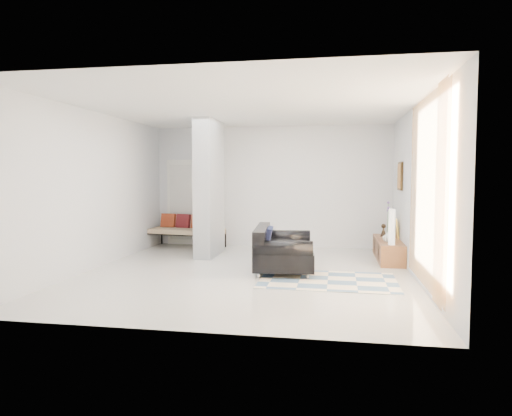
# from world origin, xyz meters

# --- Properties ---
(floor) EXTENTS (6.00, 6.00, 0.00)m
(floor) POSITION_xyz_m (0.00, 0.00, 0.00)
(floor) COLOR silver
(floor) RESTS_ON ground
(ceiling) EXTENTS (6.00, 6.00, 0.00)m
(ceiling) POSITION_xyz_m (0.00, 0.00, 2.80)
(ceiling) COLOR white
(ceiling) RESTS_ON wall_back
(wall_back) EXTENTS (6.00, 0.00, 6.00)m
(wall_back) POSITION_xyz_m (0.00, 3.00, 1.40)
(wall_back) COLOR white
(wall_back) RESTS_ON ground
(wall_front) EXTENTS (6.00, 0.00, 6.00)m
(wall_front) POSITION_xyz_m (0.00, -3.00, 1.40)
(wall_front) COLOR white
(wall_front) RESTS_ON ground
(wall_left) EXTENTS (0.00, 6.00, 6.00)m
(wall_left) POSITION_xyz_m (-2.75, 0.00, 1.40)
(wall_left) COLOR white
(wall_left) RESTS_ON ground
(wall_right) EXTENTS (0.00, 6.00, 6.00)m
(wall_right) POSITION_xyz_m (2.75, 0.00, 1.40)
(wall_right) COLOR white
(wall_right) RESTS_ON ground
(partition_column) EXTENTS (0.35, 1.20, 2.80)m
(partition_column) POSITION_xyz_m (-1.10, 1.60, 1.40)
(partition_column) COLOR #A2A5A9
(partition_column) RESTS_ON floor
(hallway_door) EXTENTS (0.85, 0.06, 2.04)m
(hallway_door) POSITION_xyz_m (-2.10, 2.96, 1.02)
(hallway_door) COLOR white
(hallway_door) RESTS_ON floor
(curtain) EXTENTS (0.00, 2.55, 2.55)m
(curtain) POSITION_xyz_m (2.67, -1.15, 1.45)
(curtain) COLOR #FFA343
(curtain) RESTS_ON wall_right
(wall_art) EXTENTS (0.04, 0.45, 0.55)m
(wall_art) POSITION_xyz_m (2.72, 1.70, 1.65)
(wall_art) COLOR #3E2811
(wall_art) RESTS_ON wall_right
(media_console) EXTENTS (0.45, 1.79, 0.80)m
(media_console) POSITION_xyz_m (2.52, 1.70, 0.20)
(media_console) COLOR brown
(media_console) RESTS_ON floor
(loveseat) EXTENTS (1.13, 1.77, 0.76)m
(loveseat) POSITION_xyz_m (0.53, 0.36, 0.35)
(loveseat) COLOR silver
(loveseat) RESTS_ON floor
(daybed) EXTENTS (1.79, 0.96, 0.77)m
(daybed) POSITION_xyz_m (-1.92, 2.48, 0.42)
(daybed) COLOR black
(daybed) RESTS_ON floor
(area_rug) EXTENTS (2.15, 1.44, 0.01)m
(area_rug) POSITION_xyz_m (1.37, -0.36, 0.01)
(area_rug) COLOR beige
(area_rug) RESTS_ON floor
(cylinder_lamp) EXTENTS (0.12, 0.12, 0.65)m
(cylinder_lamp) POSITION_xyz_m (2.50, 1.02, 0.73)
(cylinder_lamp) COLOR white
(cylinder_lamp) RESTS_ON media_console
(bronze_figurine) EXTENTS (0.15, 0.15, 0.26)m
(bronze_figurine) POSITION_xyz_m (2.47, 2.14, 0.53)
(bronze_figurine) COLOR black
(bronze_figurine) RESTS_ON media_console
(vase) EXTENTS (0.20, 0.20, 0.20)m
(vase) POSITION_xyz_m (2.47, 1.37, 0.50)
(vase) COLOR white
(vase) RESTS_ON media_console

